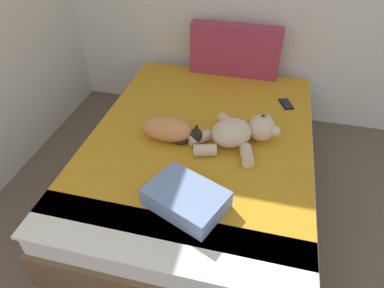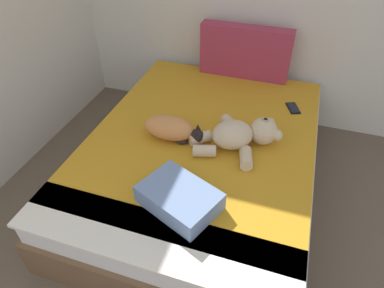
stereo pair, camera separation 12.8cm
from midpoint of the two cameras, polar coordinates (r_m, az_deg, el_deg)
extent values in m
cube|color=brown|center=(2.48, 3.12, -4.69)|extent=(1.51, 2.02, 0.27)
cube|color=white|center=(2.33, 3.31, -0.74)|extent=(1.47, 1.96, 0.18)
cube|color=orange|center=(2.32, 3.80, 2.04)|extent=(1.45, 1.81, 0.02)
cube|color=silver|center=(1.72, -4.52, -15.74)|extent=(1.45, 0.32, 0.02)
cube|color=#A5334C|center=(2.92, 10.23, 15.01)|extent=(0.74, 0.13, 0.43)
ellipsoid|color=#D18447|center=(2.21, -2.25, 2.74)|extent=(0.34, 0.20, 0.15)
sphere|color=black|center=(2.18, 2.45, 1.23)|extent=(0.10, 0.10, 0.10)
cone|color=black|center=(2.16, 2.71, 2.85)|extent=(0.04, 0.04, 0.04)
cone|color=black|center=(2.12, 2.27, 2.01)|extent=(0.04, 0.04, 0.04)
cylinder|color=black|center=(2.36, -3.57, 3.59)|extent=(0.16, 0.09, 0.03)
ellipsoid|color=black|center=(2.19, -0.28, 0.58)|extent=(0.10, 0.06, 0.04)
ellipsoid|color=beige|center=(2.15, 8.54, 1.53)|extent=(0.33, 0.31, 0.18)
sphere|color=beige|center=(2.22, 13.62, 2.09)|extent=(0.18, 0.18, 0.18)
sphere|color=tan|center=(2.18, 13.85, 3.35)|extent=(0.07, 0.07, 0.07)
sphere|color=black|center=(2.17, 13.98, 3.99)|extent=(0.02, 0.02, 0.02)
sphere|color=beige|center=(2.28, 14.50, 3.43)|extent=(0.07, 0.07, 0.07)
sphere|color=beige|center=(2.19, 15.77, 1.39)|extent=(0.07, 0.07, 0.07)
cylinder|color=beige|center=(2.32, 8.08, 3.27)|extent=(0.16, 0.16, 0.08)
cylinder|color=beige|center=(2.18, 3.06, 0.95)|extent=(0.16, 0.15, 0.08)
cylinder|color=beige|center=(2.07, 10.85, -2.42)|extent=(0.11, 0.17, 0.08)
cylinder|color=beige|center=(2.09, 3.83, -1.21)|extent=(0.16, 0.11, 0.08)
cube|color=black|center=(2.65, 18.03, 5.74)|extent=(0.12, 0.16, 0.01)
cube|color=black|center=(2.65, 18.05, 5.84)|extent=(0.10, 0.14, 0.00)
cube|color=#728CB7|center=(1.79, -0.08, -9.13)|extent=(0.48, 0.41, 0.11)
camera|label=1|loc=(0.06, -88.27, 1.42)|focal=31.59mm
camera|label=2|loc=(0.06, 91.73, -1.42)|focal=31.59mm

